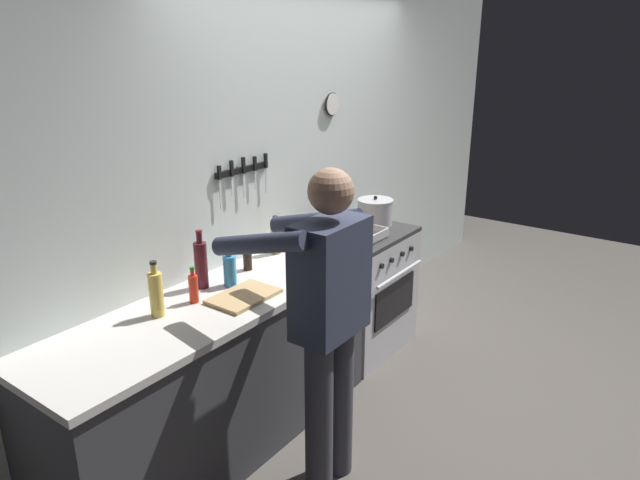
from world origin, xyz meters
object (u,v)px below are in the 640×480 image
object	(u,v)px
person_cook	(326,314)
bottle_wine_red	(201,264)
bottle_vinegar	(276,238)
bottle_hot_sauce	(193,288)
bottle_cooking_oil	(156,293)
stove	(357,290)
stock_pot	(375,212)
bottle_dish_soap	(230,270)
bottle_soy_sauce	(247,257)
cutting_board	(244,296)
roasting_pan	(360,229)

from	to	relation	value
person_cook	bottle_wine_red	size ratio (longest dim) A/B	5.04
bottle_vinegar	bottle_hot_sauce	distance (m)	0.82
bottle_cooking_oil	person_cook	bearing A→B (deg)	-59.97
bottle_hot_sauce	bottle_cooking_oil	distance (m)	0.22
stove	bottle_wine_red	distance (m)	1.47
stock_pot	bottle_dish_soap	world-z (taller)	bottle_dish_soap
person_cook	bottle_soy_sauce	bearing A→B (deg)	-6.45
person_cook	bottle_dish_soap	bearing A→B (deg)	9.04
bottle_vinegar	bottle_cooking_oil	world-z (taller)	bottle_cooking_oil
bottle_vinegar	bottle_cooking_oil	xyz separation A→B (m)	(-1.02, -0.11, 0.02)
stock_pot	bottle_dish_soap	bearing A→B (deg)	177.58
bottle_hot_sauce	bottle_dish_soap	world-z (taller)	bottle_dish_soap
cutting_board	bottle_vinegar	world-z (taller)	bottle_vinegar
stove	bottle_cooking_oil	xyz separation A→B (m)	(-1.70, 0.09, 0.57)
bottle_vinegar	bottle_hot_sauce	size ratio (longest dim) A/B	1.28
cutting_board	bottle_dish_soap	bearing A→B (deg)	65.62
stove	bottle_soy_sauce	bearing A→B (deg)	171.58
roasting_pan	bottle_hot_sauce	world-z (taller)	bottle_hot_sauce
bottle_vinegar	person_cook	bearing A→B (deg)	-126.25
roasting_pan	stock_pot	xyz separation A→B (m)	(0.37, 0.10, 0.02)
person_cook	bottle_wine_red	world-z (taller)	person_cook
stove	bottle_vinegar	world-z (taller)	bottle_vinegar
stock_pot	bottle_hot_sauce	xyz separation A→B (m)	(-1.72, 0.06, -0.02)
person_cook	bottle_cooking_oil	distance (m)	0.84
bottle_soy_sauce	bottle_wine_red	size ratio (longest dim) A/B	0.56
bottle_dish_soap	bottle_cooking_oil	bearing A→B (deg)	177.06
roasting_pan	cutting_board	size ratio (longest dim) A/B	0.98
bottle_soy_sauce	bottle_wine_red	xyz separation A→B (m)	(-0.34, 0.02, 0.06)
stove	stock_pot	distance (m)	0.59
bottle_soy_sauce	cutting_board	bearing A→B (deg)	-140.16
person_cook	bottle_dish_soap	distance (m)	0.70
stock_pot	cutting_board	distance (m)	1.54
bottle_hot_sauce	bottle_cooking_oil	size ratio (longest dim) A/B	0.68
bottle_wine_red	bottle_dish_soap	bearing A→B (deg)	-44.29
bottle_soy_sauce	bottle_wine_red	world-z (taller)	bottle_wine_red
stove	bottle_vinegar	bearing A→B (deg)	164.13
stock_pot	bottle_vinegar	distance (m)	0.93
stove	bottle_cooking_oil	size ratio (longest dim) A/B	3.14
person_cook	stock_pot	distance (m)	1.64
person_cook	bottle_hot_sauce	size ratio (longest dim) A/B	8.53
stove	bottle_dish_soap	world-z (taller)	bottle_dish_soap
roasting_pan	stove	bearing A→B (deg)	35.60
roasting_pan	bottle_wine_red	xyz separation A→B (m)	(-1.19, 0.27, 0.06)
person_cook	bottle_cooking_oil	world-z (taller)	person_cook
person_cook	bottle_hot_sauce	bearing A→B (deg)	30.58
roasting_pan	bottle_vinegar	size ratio (longest dim) A/B	1.41
cutting_board	bottle_cooking_oil	size ratio (longest dim) A/B	1.26
bottle_vinegar	roasting_pan	bearing A→B (deg)	-28.70
bottle_vinegar	bottle_hot_sauce	xyz separation A→B (m)	(-0.81, -0.13, -0.02)
bottle_cooking_oil	bottle_wine_red	world-z (taller)	bottle_wine_red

